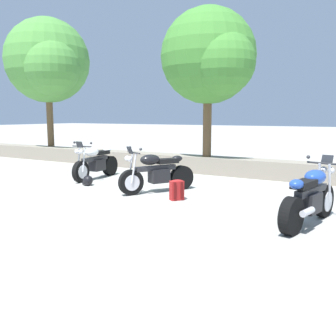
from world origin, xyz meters
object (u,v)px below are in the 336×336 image
(motorcycle_black_centre, at_px, (156,173))
(motorcycle_blue_far_right, at_px, (310,198))
(rider_backpack, at_px, (177,189))
(leafy_tree_far_left, at_px, (48,62))
(motorcycle_white_near_left, at_px, (95,163))
(leafy_tree_mid_left, at_px, (211,58))
(rider_helmet, at_px, (88,181))

(motorcycle_black_centre, height_order, motorcycle_blue_far_right, same)
(rider_backpack, relative_size, leafy_tree_far_left, 0.09)
(motorcycle_black_centre, relative_size, leafy_tree_far_left, 0.34)
(rider_backpack, height_order, leafy_tree_far_left, leafy_tree_far_left)
(motorcycle_white_near_left, distance_m, leafy_tree_mid_left, 4.89)
(rider_backpack, relative_size, leafy_tree_mid_left, 0.10)
(motorcycle_blue_far_right, bearing_deg, rider_helmet, 172.17)
(motorcycle_white_near_left, distance_m, rider_backpack, 3.74)
(motorcycle_black_centre, xyz_separation_m, leafy_tree_far_left, (-7.70, 3.67, 3.65))
(rider_backpack, distance_m, leafy_tree_far_left, 10.28)
(motorcycle_black_centre, bearing_deg, leafy_tree_mid_left, 91.22)
(rider_helmet, distance_m, leafy_tree_far_left, 7.90)
(motorcycle_white_near_left, xyz_separation_m, motorcycle_black_centre, (2.66, -0.76, 0.00))
(motorcycle_white_near_left, relative_size, leafy_tree_far_left, 0.38)
(motorcycle_white_near_left, height_order, rider_backpack, motorcycle_white_near_left)
(leafy_tree_far_left, bearing_deg, motorcycle_blue_far_right, -22.14)
(motorcycle_blue_far_right, bearing_deg, leafy_tree_mid_left, 131.48)
(motorcycle_white_near_left, height_order, motorcycle_blue_far_right, same)
(motorcycle_blue_far_right, relative_size, leafy_tree_mid_left, 0.43)
(leafy_tree_far_left, height_order, leafy_tree_mid_left, leafy_tree_far_left)
(motorcycle_black_centre, distance_m, rider_helmet, 2.14)
(rider_helmet, bearing_deg, leafy_tree_far_left, 145.34)
(rider_helmet, relative_size, leafy_tree_far_left, 0.05)
(motorcycle_black_centre, bearing_deg, motorcycle_white_near_left, 164.04)
(rider_backpack, distance_m, rider_helmet, 2.97)
(rider_backpack, xyz_separation_m, leafy_tree_far_left, (-8.56, 4.17, 3.89))
(motorcycle_white_near_left, bearing_deg, leafy_tree_far_left, 150.05)
(leafy_tree_mid_left, bearing_deg, rider_helmet, -119.46)
(motorcycle_black_centre, xyz_separation_m, leafy_tree_mid_left, (-0.07, 3.38, 3.22))
(rider_backpack, height_order, leafy_tree_mid_left, leafy_tree_mid_left)
(motorcycle_blue_far_right, height_order, rider_helmet, motorcycle_blue_far_right)
(motorcycle_white_near_left, height_order, leafy_tree_far_left, leafy_tree_far_left)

